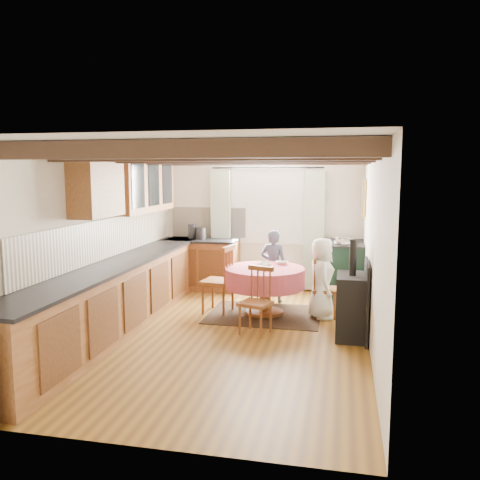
% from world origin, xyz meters
% --- Properties ---
extents(floor, '(3.60, 5.50, 0.00)m').
position_xyz_m(floor, '(0.00, 0.00, 0.00)').
color(floor, '#8F601E').
rests_on(floor, ground).
extents(ceiling, '(3.60, 5.50, 0.00)m').
position_xyz_m(ceiling, '(0.00, 0.00, 2.40)').
color(ceiling, white).
rests_on(ceiling, ground).
extents(wall_back, '(3.60, 0.00, 2.40)m').
position_xyz_m(wall_back, '(0.00, 2.75, 1.20)').
color(wall_back, silver).
rests_on(wall_back, ground).
extents(wall_front, '(3.60, 0.00, 2.40)m').
position_xyz_m(wall_front, '(0.00, -2.75, 1.20)').
color(wall_front, silver).
rests_on(wall_front, ground).
extents(wall_left, '(0.00, 5.50, 2.40)m').
position_xyz_m(wall_left, '(-1.80, 0.00, 1.20)').
color(wall_left, silver).
rests_on(wall_left, ground).
extents(wall_right, '(0.00, 5.50, 2.40)m').
position_xyz_m(wall_right, '(1.80, 0.00, 1.20)').
color(wall_right, silver).
rests_on(wall_right, ground).
extents(beam_a, '(3.60, 0.16, 0.16)m').
position_xyz_m(beam_a, '(0.00, -2.00, 2.31)').
color(beam_a, '#3C2919').
rests_on(beam_a, ceiling).
extents(beam_b, '(3.60, 0.16, 0.16)m').
position_xyz_m(beam_b, '(0.00, -1.00, 2.31)').
color(beam_b, '#3C2919').
rests_on(beam_b, ceiling).
extents(beam_c, '(3.60, 0.16, 0.16)m').
position_xyz_m(beam_c, '(0.00, 0.00, 2.31)').
color(beam_c, '#3C2919').
rests_on(beam_c, ceiling).
extents(beam_d, '(3.60, 0.16, 0.16)m').
position_xyz_m(beam_d, '(0.00, 1.00, 2.31)').
color(beam_d, '#3C2919').
rests_on(beam_d, ceiling).
extents(beam_e, '(3.60, 0.16, 0.16)m').
position_xyz_m(beam_e, '(0.00, 2.00, 2.31)').
color(beam_e, '#3C2919').
rests_on(beam_e, ceiling).
extents(splash_left, '(0.02, 4.50, 0.55)m').
position_xyz_m(splash_left, '(-1.78, 0.30, 1.20)').
color(splash_left, beige).
rests_on(splash_left, wall_left).
extents(splash_back, '(1.40, 0.02, 0.55)m').
position_xyz_m(splash_back, '(-1.00, 2.73, 1.20)').
color(splash_back, beige).
rests_on(splash_back, wall_back).
extents(base_cabinet_left, '(0.60, 5.30, 0.88)m').
position_xyz_m(base_cabinet_left, '(-1.50, 0.00, 0.44)').
color(base_cabinet_left, '#9B6039').
rests_on(base_cabinet_left, floor).
extents(base_cabinet_back, '(1.30, 0.60, 0.88)m').
position_xyz_m(base_cabinet_back, '(-1.05, 2.45, 0.44)').
color(base_cabinet_back, '#9B6039').
rests_on(base_cabinet_back, floor).
extents(worktop_left, '(0.64, 5.30, 0.04)m').
position_xyz_m(worktop_left, '(-1.48, 0.00, 0.90)').
color(worktop_left, black).
rests_on(worktop_left, base_cabinet_left).
extents(worktop_back, '(1.30, 0.64, 0.04)m').
position_xyz_m(worktop_back, '(-1.05, 2.43, 0.90)').
color(worktop_back, black).
rests_on(worktop_back, base_cabinet_back).
extents(wall_cabinet_glass, '(0.34, 1.80, 0.90)m').
position_xyz_m(wall_cabinet_glass, '(-1.63, 1.20, 1.95)').
color(wall_cabinet_glass, '#9B6039').
rests_on(wall_cabinet_glass, wall_left).
extents(wall_cabinet_solid, '(0.34, 0.90, 0.70)m').
position_xyz_m(wall_cabinet_solid, '(-1.63, -0.30, 1.90)').
color(wall_cabinet_solid, '#9B6039').
rests_on(wall_cabinet_solid, wall_left).
extents(window_frame, '(1.34, 0.03, 1.54)m').
position_xyz_m(window_frame, '(0.10, 2.73, 1.60)').
color(window_frame, white).
rests_on(window_frame, wall_back).
extents(window_pane, '(1.20, 0.01, 1.40)m').
position_xyz_m(window_pane, '(0.10, 2.74, 1.60)').
color(window_pane, white).
rests_on(window_pane, wall_back).
extents(curtain_left, '(0.35, 0.10, 2.10)m').
position_xyz_m(curtain_left, '(-0.75, 2.65, 1.10)').
color(curtain_left, silver).
rests_on(curtain_left, wall_back).
extents(curtain_right, '(0.35, 0.10, 2.10)m').
position_xyz_m(curtain_right, '(0.95, 2.65, 1.10)').
color(curtain_right, silver).
rests_on(curtain_right, wall_back).
extents(curtain_rod, '(2.00, 0.03, 0.03)m').
position_xyz_m(curtain_rod, '(0.10, 2.65, 2.20)').
color(curtain_rod, black).
rests_on(curtain_rod, wall_back).
extents(wall_picture, '(0.04, 0.50, 0.60)m').
position_xyz_m(wall_picture, '(1.77, 2.30, 1.70)').
color(wall_picture, gold).
rests_on(wall_picture, wall_right).
extents(wall_plate, '(0.30, 0.02, 0.30)m').
position_xyz_m(wall_plate, '(1.05, 2.72, 1.70)').
color(wall_plate, silver).
rests_on(wall_plate, wall_back).
extents(rug, '(1.66, 1.29, 0.01)m').
position_xyz_m(rug, '(0.33, 1.01, 0.01)').
color(rug, black).
rests_on(rug, floor).
extents(dining_table, '(1.19, 1.19, 0.72)m').
position_xyz_m(dining_table, '(0.33, 1.01, 0.36)').
color(dining_table, '#B25D67').
rests_on(dining_table, floor).
extents(chair_near, '(0.48, 0.49, 0.89)m').
position_xyz_m(chair_near, '(0.35, 0.12, 0.44)').
color(chair_near, brown).
rests_on(chair_near, floor).
extents(chair_left, '(0.53, 0.51, 1.04)m').
position_xyz_m(chair_left, '(-0.39, 1.01, 0.52)').
color(chair_left, brown).
rests_on(chair_left, floor).
extents(chair_right, '(0.41, 0.40, 0.89)m').
position_xyz_m(chair_right, '(1.21, 1.10, 0.44)').
color(chair_right, brown).
rests_on(chair_right, floor).
extents(aga_range, '(0.69, 1.07, 0.98)m').
position_xyz_m(aga_range, '(1.47, 2.27, 0.49)').
color(aga_range, black).
rests_on(aga_range, floor).
extents(cast_iron_stove, '(0.38, 0.64, 1.28)m').
position_xyz_m(cast_iron_stove, '(1.58, 0.23, 0.64)').
color(cast_iron_stove, black).
rests_on(cast_iron_stove, floor).
extents(child_far, '(0.47, 0.34, 1.19)m').
position_xyz_m(child_far, '(0.35, 1.80, 0.60)').
color(child_far, '#3F485E').
rests_on(child_far, floor).
extents(child_right, '(0.49, 0.64, 1.18)m').
position_xyz_m(child_right, '(1.16, 1.04, 0.59)').
color(child_right, white).
rests_on(child_right, floor).
extents(bowl_a, '(0.21, 0.21, 0.05)m').
position_xyz_m(bowl_a, '(0.55, 1.34, 0.74)').
color(bowl_a, silver).
rests_on(bowl_a, dining_table).
extents(bowl_b, '(0.30, 0.30, 0.07)m').
position_xyz_m(bowl_b, '(0.33, 1.00, 0.75)').
color(bowl_b, silver).
rests_on(bowl_b, dining_table).
extents(cup, '(0.13, 0.13, 0.09)m').
position_xyz_m(cup, '(0.32, 1.01, 0.76)').
color(cup, silver).
rests_on(cup, dining_table).
extents(canister_tall, '(0.15, 0.15, 0.26)m').
position_xyz_m(canister_tall, '(-1.25, 2.50, 1.05)').
color(canister_tall, '#262628').
rests_on(canister_tall, worktop_back).
extents(canister_wide, '(0.19, 0.19, 0.21)m').
position_xyz_m(canister_wide, '(-1.06, 2.42, 1.02)').
color(canister_wide, '#262628').
rests_on(canister_wide, worktop_back).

